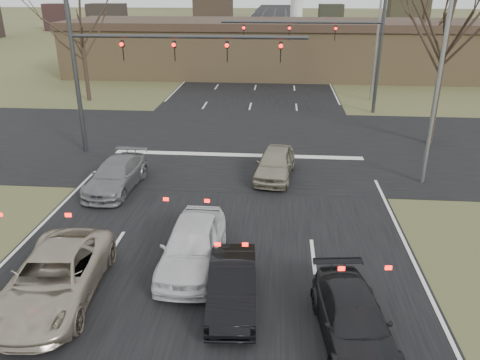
% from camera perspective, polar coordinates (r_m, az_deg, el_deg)
% --- Properties ---
extents(ground, '(360.00, 360.00, 0.00)m').
position_cam_1_polar(ground, '(14.08, -5.20, -15.16)').
color(ground, '#444826').
rests_on(ground, ground).
extents(road_main, '(14.00, 300.00, 0.02)m').
position_cam_1_polar(road_main, '(71.46, 3.17, 15.86)').
color(road_main, black).
rests_on(road_main, ground).
extents(road_cross, '(200.00, 14.00, 0.02)m').
position_cam_1_polar(road_cross, '(27.38, 0.06, 4.47)').
color(road_cross, black).
rests_on(road_cross, ground).
extents(building, '(42.40, 10.40, 5.30)m').
position_cam_1_polar(building, '(49.26, 4.78, 15.79)').
color(building, olive).
rests_on(building, ground).
extents(mast_arm_near, '(12.12, 0.24, 8.00)m').
position_cam_1_polar(mast_arm_near, '(25.27, -12.62, 14.18)').
color(mast_arm_near, '#383A3D').
rests_on(mast_arm_near, ground).
extents(mast_arm_far, '(11.12, 0.24, 8.00)m').
position_cam_1_polar(mast_arm_far, '(34.33, 12.01, 16.30)').
color(mast_arm_far, '#383A3D').
rests_on(mast_arm_far, ground).
extents(streetlight_right_near, '(2.34, 0.25, 10.00)m').
position_cam_1_polar(streetlight_right_near, '(22.15, 22.92, 13.17)').
color(streetlight_right_near, gray).
rests_on(streetlight_right_near, ground).
extents(streetlight_right_far, '(2.34, 0.25, 10.00)m').
position_cam_1_polar(streetlight_right_far, '(38.69, 16.24, 17.45)').
color(streetlight_right_far, gray).
rests_on(streetlight_right_far, ground).
extents(tree_left_far, '(5.70, 5.70, 9.50)m').
position_cam_1_polar(tree_left_far, '(38.99, -19.24, 19.75)').
color(tree_left_far, black).
rests_on(tree_left_far, ground).
extents(tree_right_far, '(5.40, 5.40, 9.00)m').
position_cam_1_polar(tree_right_far, '(47.69, 21.71, 19.31)').
color(tree_right_far, black).
rests_on(tree_right_far, ground).
extents(car_silver_suv, '(2.79, 5.40, 1.46)m').
position_cam_1_polar(car_silver_suv, '(14.93, -21.67, -11.01)').
color(car_silver_suv, '#AEA18D').
rests_on(car_silver_suv, ground).
extents(car_white_sedan, '(1.90, 4.62, 1.57)m').
position_cam_1_polar(car_white_sedan, '(15.45, -5.82, -7.88)').
color(car_white_sedan, silver).
rests_on(car_white_sedan, ground).
extents(car_black_hatch, '(1.59, 3.92, 1.26)m').
position_cam_1_polar(car_black_hatch, '(13.79, -0.95, -12.68)').
color(car_black_hatch, black).
rests_on(car_black_hatch, ground).
extents(car_charcoal_sedan, '(2.20, 4.40, 1.23)m').
position_cam_1_polar(car_charcoal_sedan, '(12.95, 13.66, -16.24)').
color(car_charcoal_sedan, black).
rests_on(car_charcoal_sedan, ground).
extents(car_grey_ahead, '(2.12, 4.65, 1.32)m').
position_cam_1_polar(car_grey_ahead, '(21.83, -14.87, 0.58)').
color(car_grey_ahead, slate).
rests_on(car_grey_ahead, ground).
extents(car_silver_ahead, '(2.16, 4.30, 1.40)m').
position_cam_1_polar(car_silver_ahead, '(22.43, 4.29, 2.03)').
color(car_silver_ahead, gray).
rests_on(car_silver_ahead, ground).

